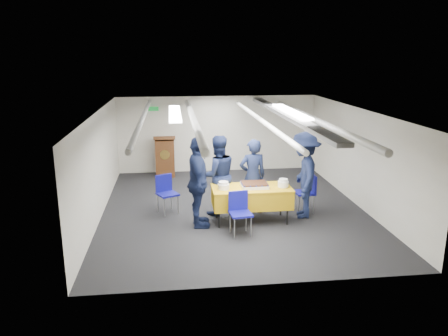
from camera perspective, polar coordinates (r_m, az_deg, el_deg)
The scene contains 14 objects.
ground at distance 10.30m, azimuth 1.20°, elevation -5.33°, with size 7.00×7.00×0.00m, color black.
room_shell at distance 10.24m, azimuth 1.45°, elevation 5.05°, with size 6.00×7.00×2.30m.
serving_table at distance 9.39m, azimuth 3.60°, elevation -3.76°, with size 1.69×0.81×0.77m.
sheet_cake at distance 9.34m, azimuth 3.99°, elevation -2.21°, with size 0.57×0.45×0.10m.
plate_stack_left at distance 9.17m, azimuth -0.07°, elevation -2.32°, with size 0.25×0.25×0.16m.
plate_stack_right at distance 9.40m, azimuth 7.74°, elevation -1.98°, with size 0.23×0.23×0.18m.
podium at distance 12.96m, azimuth -7.71°, elevation 1.58°, with size 0.62×0.53×1.25m.
chair_near at distance 8.76m, azimuth 2.03°, elevation -5.32°, with size 0.47×0.47×0.87m.
chair_right at distance 10.17m, azimuth 10.97°, elevation -2.72°, with size 0.42×0.42×0.87m.
chair_left at distance 10.02m, azimuth -7.60°, elevation -2.83°, with size 0.56×0.56×0.87m.
sailor_a at distance 9.85m, azimuth 3.76°, elevation -1.09°, with size 0.62×0.41×1.71m, color black.
sailor_b at distance 9.73m, azimuth -0.85°, elevation -0.96°, with size 0.88×0.68×1.81m, color black.
sailor_c at distance 9.01m, azimuth -3.40°, elevation -1.92°, with size 1.12×0.47×1.91m, color black.
sailor_d at distance 9.71m, azimuth 10.34°, elevation -0.92°, with size 1.23×0.71×1.91m, color black.
Camera 1 is at (-1.37, -9.57, 3.54)m, focal length 35.00 mm.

